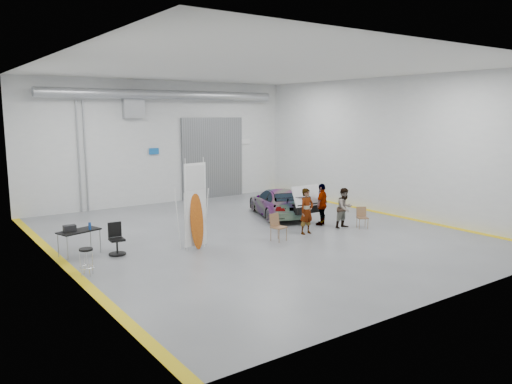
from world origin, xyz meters
TOP-DOWN VIEW (x-y plane):
  - ground at (0.00, 0.00)m, footprint 16.00×16.00m
  - room_shell at (0.24, 2.22)m, footprint 14.02×16.18m
  - sedan_car at (2.63, 2.09)m, footprint 3.04×4.52m
  - person_a at (1.53, -1.07)m, footprint 0.65×0.46m
  - person_b at (3.37, -1.19)m, footprint 0.81×0.64m
  - person_c at (3.00, -0.30)m, footprint 1.05×0.81m
  - surfboard_display at (-2.83, -0.56)m, footprint 0.86×0.29m
  - folding_chair_near at (0.05, -1.29)m, footprint 0.53×0.55m
  - folding_chair_far at (3.88, -1.66)m, footprint 0.53×0.57m
  - shop_stool at (-6.60, -1.24)m, footprint 0.40×0.40m
  - work_table at (-6.24, 0.96)m, footprint 1.39×0.97m
  - office_chair at (-5.21, 0.32)m, footprint 0.54×0.54m
  - trunk_lid at (2.63, 0.25)m, footprint 1.42×0.86m

SIDE VIEW (x-z plane):
  - ground at x=0.00m, z-range 0.00..0.00m
  - folding_chair_far at x=3.88m, z-range -0.16..0.67m
  - folding_chair_near at x=0.05m, z-range -0.18..0.78m
  - shop_stool at x=-6.60m, z-range 0.00..0.77m
  - office_chair at x=-5.21m, z-range -0.06..0.95m
  - sedan_car at x=2.63m, z-range 0.00..1.22m
  - person_b at x=3.37m, z-range 0.00..1.58m
  - work_table at x=-6.24m, z-range 0.28..1.31m
  - person_c at x=3.00m, z-range 0.00..1.68m
  - person_a at x=1.53m, z-range 0.00..1.71m
  - surfboard_display at x=-2.83m, z-range -0.29..2.74m
  - trunk_lid at x=2.63m, z-range 1.22..1.26m
  - room_shell at x=0.24m, z-range 1.07..7.08m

